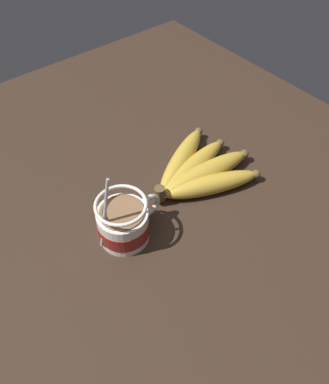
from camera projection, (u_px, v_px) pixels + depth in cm
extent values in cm
cube|color=#332319|center=(134.00, 217.00, 70.24)|extent=(113.80, 113.80, 2.61)
cylinder|color=white|center=(124.00, 225.00, 63.36)|extent=(8.67, 8.67, 6.58)
cylinder|color=maroon|center=(124.00, 226.00, 63.56)|extent=(8.87, 8.87, 3.02)
torus|color=white|center=(148.00, 206.00, 64.73)|extent=(5.04, 0.90, 5.04)
cylinder|color=#846042|center=(122.00, 212.00, 60.81)|extent=(7.47, 7.47, 0.40)
torus|color=white|center=(121.00, 205.00, 59.35)|extent=(8.67, 8.67, 0.60)
cylinder|color=#B2B2B7|center=(105.00, 215.00, 58.15)|extent=(3.60, 0.50, 14.17)
ellipsoid|color=#B2B2B7|center=(117.00, 235.00, 64.08)|extent=(3.00, 2.00, 0.80)
cylinder|color=brown|center=(160.00, 194.00, 68.65)|extent=(2.00, 2.00, 3.00)
ellipsoid|color=gold|center=(212.00, 184.00, 71.35)|extent=(18.84, 10.44, 3.84)
sphere|color=brown|center=(256.00, 174.00, 73.20)|extent=(1.73, 1.73, 1.73)
ellipsoid|color=gold|center=(206.00, 173.00, 73.16)|extent=(20.03, 5.96, 4.16)
sphere|color=brown|center=(244.00, 154.00, 76.76)|extent=(1.87, 1.87, 1.87)
ellipsoid|color=gold|center=(193.00, 167.00, 74.55)|extent=(19.07, 7.28, 3.79)
sphere|color=brown|center=(220.00, 143.00, 79.27)|extent=(1.70, 1.70, 1.70)
ellipsoid|color=gold|center=(182.00, 160.00, 75.78)|extent=(19.18, 12.43, 3.92)
sphere|color=brown|center=(199.00, 131.00, 81.68)|extent=(1.77, 1.77, 1.77)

